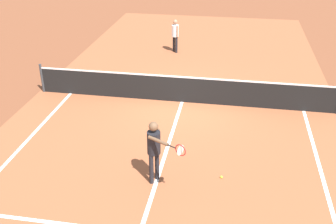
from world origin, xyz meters
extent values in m
plane|color=brown|center=(0.00, 0.00, 0.00)|extent=(60.00, 60.00, 0.00)
cube|color=#9E5433|center=(0.00, 0.00, 0.00)|extent=(10.62, 24.40, 0.00)
cube|color=white|center=(0.00, -3.20, 0.00)|extent=(0.10, 6.40, 0.01)
cylinder|color=#33383D|center=(-5.15, 0.00, 0.54)|extent=(0.09, 0.09, 1.07)
cube|color=black|center=(0.00, 0.00, 0.46)|extent=(10.29, 0.02, 0.91)
cube|color=white|center=(0.00, 0.00, 0.94)|extent=(10.29, 0.03, 0.05)
cylinder|color=black|center=(-0.01, -4.46, 0.41)|extent=(0.11, 0.11, 0.82)
cylinder|color=black|center=(-0.11, -4.66, 0.41)|extent=(0.11, 0.11, 0.82)
cylinder|color=black|center=(-0.06, -4.56, 1.11)|extent=(0.32, 0.32, 0.58)
sphere|color=brown|center=(-0.06, -4.56, 1.55)|extent=(0.23, 0.23, 0.23)
cylinder|color=brown|center=(0.02, -4.41, 1.12)|extent=(0.08, 0.08, 0.56)
cylinder|color=brown|center=(0.11, -4.84, 1.35)|extent=(0.53, 0.34, 0.08)
cylinder|color=black|center=(0.45, -5.03, 1.35)|extent=(0.21, 0.13, 0.03)
torus|color=red|center=(0.66, -5.14, 1.35)|extent=(0.26, 0.15, 0.28)
cylinder|color=silver|center=(0.66, -5.14, 1.35)|extent=(0.12, 0.22, 0.25)
cylinder|color=black|center=(-1.00, 5.16, 0.37)|extent=(0.11, 0.11, 0.75)
cylinder|color=black|center=(-1.14, 5.33, 0.37)|extent=(0.11, 0.11, 0.75)
cylinder|color=white|center=(-1.07, 5.24, 1.01)|extent=(0.32, 0.32, 0.53)
sphere|color=#A87A5B|center=(-1.07, 5.24, 1.42)|extent=(0.21, 0.21, 0.21)
cylinder|color=#A87A5B|center=(-0.96, 5.11, 1.02)|extent=(0.08, 0.08, 0.51)
cylinder|color=#A87A5B|center=(-1.18, 5.37, 1.02)|extent=(0.08, 0.08, 0.51)
sphere|color=#CCE033|center=(1.59, -4.18, 0.03)|extent=(0.07, 0.07, 0.07)
camera|label=1|loc=(1.65, -12.45, 6.12)|focal=42.69mm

